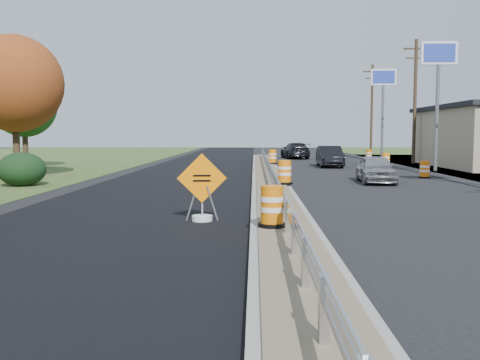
{
  "coord_description": "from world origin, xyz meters",
  "views": [
    {
      "loc": [
        -0.71,
        -17.3,
        2.36
      ],
      "look_at": [
        -1.09,
        -3.04,
        1.1
      ],
      "focal_mm": 40.0,
      "sensor_mm": 36.0,
      "label": 1
    }
  ],
  "objects_px": {
    "car_silver": "(376,169)",
    "car_dark_mid": "(330,156)",
    "barrel_median_near": "(272,207)",
    "barrel_median_far": "(272,157)",
    "barrel_shoulder_near": "(425,170)",
    "caution_sign": "(202,204)",
    "barrel_median_mid": "(285,173)",
    "car_dark_far": "(295,151)",
    "barrel_shoulder_far": "(369,155)",
    "barrel_shoulder_mid": "(386,160)"
  },
  "relations": [
    {
      "from": "car_silver",
      "to": "car_dark_mid",
      "type": "height_order",
      "value": "car_dark_mid"
    },
    {
      "from": "barrel_median_near",
      "to": "barrel_median_far",
      "type": "relative_size",
      "value": 0.95
    },
    {
      "from": "barrel_median_near",
      "to": "barrel_shoulder_near",
      "type": "relative_size",
      "value": 1.04
    },
    {
      "from": "caution_sign",
      "to": "barrel_shoulder_near",
      "type": "distance_m",
      "value": 17.4
    },
    {
      "from": "caution_sign",
      "to": "barrel_shoulder_near",
      "type": "height_order",
      "value": "caution_sign"
    },
    {
      "from": "caution_sign",
      "to": "car_silver",
      "type": "relative_size",
      "value": 0.47
    },
    {
      "from": "barrel_median_mid",
      "to": "car_silver",
      "type": "bearing_deg",
      "value": 36.01
    },
    {
      "from": "barrel_median_near",
      "to": "barrel_shoulder_near",
      "type": "height_order",
      "value": "barrel_median_near"
    },
    {
      "from": "barrel_median_near",
      "to": "car_dark_mid",
      "type": "distance_m",
      "value": 25.88
    },
    {
      "from": "barrel_median_mid",
      "to": "car_dark_far",
      "type": "xyz_separation_m",
      "value": [
        2.53,
        27.51,
        0.03
      ]
    },
    {
      "from": "caution_sign",
      "to": "barrel_shoulder_near",
      "type": "xyz_separation_m",
      "value": [
        10.32,
        14.01,
        -0.03
      ]
    },
    {
      "from": "barrel_median_near",
      "to": "barrel_median_mid",
      "type": "distance_m",
      "value": 10.19
    },
    {
      "from": "barrel_median_far",
      "to": "car_dark_mid",
      "type": "bearing_deg",
      "value": 5.8
    },
    {
      "from": "barrel_median_far",
      "to": "car_silver",
      "type": "distance_m",
      "value": 12.42
    },
    {
      "from": "barrel_median_near",
      "to": "barrel_shoulder_far",
      "type": "distance_m",
      "value": 35.73
    },
    {
      "from": "barrel_shoulder_near",
      "to": "car_silver",
      "type": "relative_size",
      "value": 0.23
    },
    {
      "from": "caution_sign",
      "to": "barrel_median_far",
      "type": "distance_m",
      "value": 23.08
    },
    {
      "from": "car_dark_mid",
      "to": "car_dark_far",
      "type": "bearing_deg",
      "value": 97.78
    },
    {
      "from": "barrel_shoulder_near",
      "to": "car_dark_mid",
      "type": "distance_m",
      "value": 10.01
    },
    {
      "from": "barrel_median_far",
      "to": "barrel_median_near",
      "type": "bearing_deg",
      "value": -91.96
    },
    {
      "from": "barrel_median_near",
      "to": "barrel_shoulder_mid",
      "type": "bearing_deg",
      "value": 71.0
    },
    {
      "from": "barrel_median_far",
      "to": "car_dark_mid",
      "type": "relative_size",
      "value": 0.22
    },
    {
      "from": "barrel_shoulder_far",
      "to": "car_dark_far",
      "type": "height_order",
      "value": "car_dark_far"
    },
    {
      "from": "barrel_shoulder_far",
      "to": "car_silver",
      "type": "bearing_deg",
      "value": -101.15
    },
    {
      "from": "caution_sign",
      "to": "barrel_median_near",
      "type": "relative_size",
      "value": 1.94
    },
    {
      "from": "car_silver",
      "to": "car_dark_far",
      "type": "distance_m",
      "value": 24.31
    },
    {
      "from": "caution_sign",
      "to": "barrel_median_near",
      "type": "distance_m",
      "value": 2.76
    },
    {
      "from": "barrel_median_far",
      "to": "car_dark_mid",
      "type": "distance_m",
      "value": 4.03
    },
    {
      "from": "barrel_shoulder_mid",
      "to": "car_silver",
      "type": "height_order",
      "value": "car_silver"
    },
    {
      "from": "caution_sign",
      "to": "barrel_shoulder_near",
      "type": "relative_size",
      "value": 2.02
    },
    {
      "from": "barrel_median_near",
      "to": "barrel_shoulder_near",
      "type": "distance_m",
      "value": 18.21
    },
    {
      "from": "barrel_shoulder_mid",
      "to": "car_dark_far",
      "type": "relative_size",
      "value": 0.19
    },
    {
      "from": "barrel_shoulder_far",
      "to": "car_dark_far",
      "type": "bearing_deg",
      "value": 152.22
    },
    {
      "from": "barrel_shoulder_near",
      "to": "car_dark_far",
      "type": "distance_m",
      "value": 22.17
    },
    {
      "from": "barrel_shoulder_mid",
      "to": "car_dark_far",
      "type": "bearing_deg",
      "value": 114.42
    },
    {
      "from": "car_dark_mid",
      "to": "car_dark_far",
      "type": "xyz_separation_m",
      "value": [
        -1.48,
        12.25,
        0.01
      ]
    },
    {
      "from": "barrel_median_near",
      "to": "car_dark_mid",
      "type": "relative_size",
      "value": 0.21
    },
    {
      "from": "barrel_shoulder_near",
      "to": "barrel_shoulder_far",
      "type": "relative_size",
      "value": 0.95
    },
    {
      "from": "caution_sign",
      "to": "barrel_median_mid",
      "type": "xyz_separation_m",
      "value": [
        2.65,
        8.07,
        0.25
      ]
    },
    {
      "from": "caution_sign",
      "to": "car_silver",
      "type": "height_order",
      "value": "caution_sign"
    },
    {
      "from": "barrel_median_near",
      "to": "barrel_shoulder_far",
      "type": "bearing_deg",
      "value": 74.57
    },
    {
      "from": "barrel_median_mid",
      "to": "car_dark_far",
      "type": "relative_size",
      "value": 0.2
    },
    {
      "from": "barrel_shoulder_mid",
      "to": "car_silver",
      "type": "relative_size",
      "value": 0.25
    },
    {
      "from": "caution_sign",
      "to": "barrel_shoulder_far",
      "type": "xyz_separation_m",
      "value": [
        11.3,
        32.36,
        -0.01
      ]
    },
    {
      "from": "car_silver",
      "to": "car_dark_mid",
      "type": "relative_size",
      "value": 0.88
    },
    {
      "from": "barrel_shoulder_far",
      "to": "car_dark_mid",
      "type": "xyz_separation_m",
      "value": [
        -4.64,
        -9.02,
        0.27
      ]
    },
    {
      "from": "car_dark_far",
      "to": "caution_sign",
      "type": "bearing_deg",
      "value": 74.85
    },
    {
      "from": "car_silver",
      "to": "barrel_shoulder_mid",
      "type": "bearing_deg",
      "value": 77.24
    },
    {
      "from": "caution_sign",
      "to": "barrel_median_far",
      "type": "relative_size",
      "value": 1.85
    },
    {
      "from": "barrel_median_far",
      "to": "barrel_shoulder_mid",
      "type": "bearing_deg",
      "value": 4.71
    }
  ]
}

